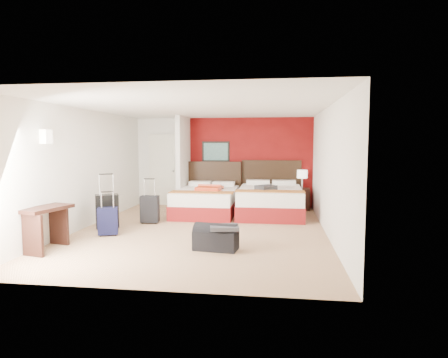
% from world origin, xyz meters
% --- Properties ---
extents(ground, '(6.50, 6.50, 0.00)m').
position_xyz_m(ground, '(0.00, 0.00, 0.00)').
color(ground, tan).
rests_on(ground, ground).
extents(room_walls, '(5.02, 6.52, 2.50)m').
position_xyz_m(room_walls, '(-1.40, 1.42, 1.26)').
color(room_walls, white).
rests_on(room_walls, ground).
extents(red_accent_panel, '(3.50, 0.04, 2.50)m').
position_xyz_m(red_accent_panel, '(0.75, 3.23, 1.25)').
color(red_accent_panel, maroon).
rests_on(red_accent_panel, ground).
extents(partition_wall, '(0.12, 1.20, 2.50)m').
position_xyz_m(partition_wall, '(-1.00, 2.61, 1.25)').
color(partition_wall, silver).
rests_on(partition_wall, ground).
extents(entry_door, '(0.82, 0.06, 2.05)m').
position_xyz_m(entry_door, '(-1.75, 3.20, 1.02)').
color(entry_door, silver).
rests_on(entry_door, ground).
extents(bed_left, '(1.47, 2.10, 0.63)m').
position_xyz_m(bed_left, '(-0.23, 1.88, 0.31)').
color(bed_left, silver).
rests_on(bed_left, ground).
extents(bed_right, '(1.59, 2.25, 0.67)m').
position_xyz_m(bed_right, '(1.36, 1.99, 0.34)').
color(bed_right, white).
rests_on(bed_right, ground).
extents(red_suitcase_open, '(0.66, 0.86, 0.10)m').
position_xyz_m(red_suitcase_open, '(-0.13, 1.78, 0.68)').
color(red_suitcase_open, red).
rests_on(red_suitcase_open, bed_left).
extents(jacket_bundle, '(0.56, 0.56, 0.11)m').
position_xyz_m(jacket_bundle, '(1.26, 1.69, 0.72)').
color(jacket_bundle, '#37373C').
rests_on(jacket_bundle, bed_right).
extents(nightstand, '(0.43, 0.43, 0.58)m').
position_xyz_m(nightstand, '(2.19, 2.90, 0.29)').
color(nightstand, black).
rests_on(nightstand, ground).
extents(table_lamp, '(0.34, 0.34, 0.49)m').
position_xyz_m(table_lamp, '(2.19, 2.90, 0.83)').
color(table_lamp, silver).
rests_on(table_lamp, nightstand).
extents(suitcase_black, '(0.54, 0.47, 0.69)m').
position_xyz_m(suitcase_black, '(-2.00, -0.04, 0.35)').
color(suitcase_black, black).
rests_on(suitcase_black, ground).
extents(suitcase_charcoal, '(0.42, 0.28, 0.59)m').
position_xyz_m(suitcase_charcoal, '(-1.29, 0.61, 0.29)').
color(suitcase_charcoal, black).
rests_on(suitcase_charcoal, ground).
extents(suitcase_navy, '(0.43, 0.34, 0.52)m').
position_xyz_m(suitcase_navy, '(-1.72, -0.62, 0.26)').
color(suitcase_navy, black).
rests_on(suitcase_navy, ground).
extents(duffel_bag, '(0.77, 0.48, 0.37)m').
position_xyz_m(duffel_bag, '(0.52, -1.33, 0.18)').
color(duffel_bag, black).
rests_on(duffel_bag, ground).
extents(jacket_draped, '(0.53, 0.47, 0.06)m').
position_xyz_m(jacket_draped, '(0.67, -1.38, 0.40)').
color(jacket_draped, '#39393E').
rests_on(jacket_draped, duffel_bag).
extents(desk, '(0.62, 0.96, 0.73)m').
position_xyz_m(desk, '(-2.29, -1.74, 0.37)').
color(desk, black).
rests_on(desk, ground).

